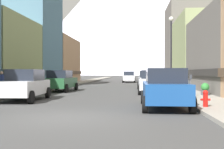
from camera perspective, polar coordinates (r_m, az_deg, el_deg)
ground_plane at (r=10.04m, az=-9.67°, el=-8.74°), size 400.00×400.00×0.00m
sidewalk_left at (r=45.47m, az=-6.45°, el=-1.53°), size 2.50×100.00×0.15m
sidewalk_right at (r=44.80m, az=9.46°, el=-1.56°), size 2.50×100.00×0.15m
storefront_left_2 at (r=36.96m, az=-18.61°, el=6.87°), size 9.32×8.41×11.91m
storefront_left_3 at (r=46.85m, az=-13.42°, el=2.68°), size 9.34×12.56×7.22m
storefront_right_2 at (r=34.23m, az=19.79°, el=4.18°), size 8.09×9.80×8.04m
storefront_right_3 at (r=44.00m, az=17.62°, el=5.76°), size 9.94×8.58×11.81m
car_left_0 at (r=16.61m, az=-17.52°, el=-2.02°), size 2.25×4.49×1.78m
car_left_1 at (r=24.00m, az=-10.51°, el=-1.27°), size 2.19×4.46×1.78m
car_right_0 at (r=12.64m, az=10.75°, el=-2.76°), size 2.10×4.42×1.78m
car_right_1 at (r=21.49m, az=8.21°, el=-1.46°), size 2.20×4.46×1.78m
car_right_2 at (r=27.98m, az=7.36°, el=-1.03°), size 2.14×4.44×1.78m
car_driving_0 at (r=45.00m, az=3.51°, el=-0.50°), size 2.06×4.40×1.78m
car_driving_1 at (r=55.03m, az=3.70°, el=-0.33°), size 2.06×4.40×1.78m
fire_hydrant_near at (r=12.41m, az=18.65°, el=-4.57°), size 0.40×0.22×0.70m
parking_meter_near at (r=16.92m, az=15.86°, el=-1.59°), size 0.14×0.10×1.33m
trash_bin_right at (r=21.37m, az=15.12°, el=-2.17°), size 0.59×0.59×0.98m
potted_plant_0 at (r=18.84m, az=18.60°, el=-2.85°), size 0.53×0.53×0.79m
pedestrian_0 at (r=19.62m, az=-21.73°, el=-1.82°), size 0.36×0.36×1.53m
pedestrian_1 at (r=21.80m, az=-18.92°, el=-1.46°), size 0.36×0.36×1.63m
streetlamp_right at (r=22.48m, az=12.06°, el=6.49°), size 0.36×0.36×5.86m
mountain_backdrop at (r=277.90m, az=6.03°, el=14.35°), size 230.78×230.78×137.28m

